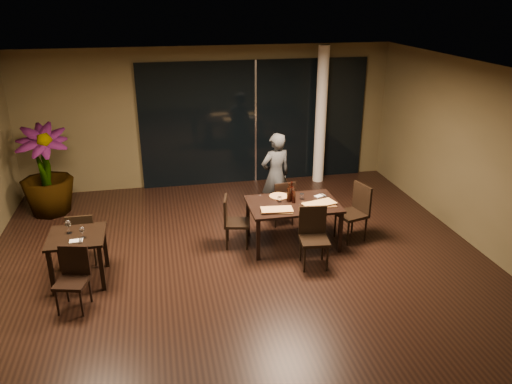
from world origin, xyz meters
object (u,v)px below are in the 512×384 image
(chair_main_left, at_px, (232,219))
(chair_main_right, at_px, (356,209))
(chair_main_near, at_px, (313,233))
(chair_side_near, at_px, (73,275))
(potted_plant, at_px, (45,171))
(chair_main_far, at_px, (283,201))
(main_table, at_px, (293,207))
(chair_side_far, at_px, (82,236))
(bottle_a, at_px, (289,192))
(diner, at_px, (276,176))
(side_table, at_px, (77,243))
(bottle_c, at_px, (291,191))
(bottle_b, at_px, (294,195))

(chair_main_left, bearing_deg, chair_main_right, -82.39)
(chair_main_near, bearing_deg, chair_side_near, -166.20)
(chair_main_near, distance_m, potted_plant, 5.28)
(chair_main_far, relative_size, chair_main_left, 0.99)
(chair_main_left, distance_m, chair_side_near, 2.71)
(chair_main_far, distance_m, chair_side_near, 3.91)
(main_table, distance_m, chair_side_far, 3.41)
(chair_main_right, xyz_separation_m, chair_side_near, (-4.51, -1.15, -0.06))
(chair_main_right, bearing_deg, bottle_a, -110.32)
(chair_main_near, relative_size, bottle_a, 2.84)
(main_table, distance_m, chair_main_right, 1.12)
(chair_main_left, relative_size, chair_side_near, 1.01)
(chair_main_right, height_order, diner, diner)
(main_table, height_order, chair_side_near, chair_side_near)
(side_table, xyz_separation_m, chair_main_left, (2.39, 0.64, -0.13))
(side_table, relative_size, chair_main_left, 0.91)
(chair_main_near, height_order, chair_side_far, chair_main_near)
(chair_main_near, bearing_deg, bottle_a, 109.88)
(side_table, bearing_deg, bottle_a, 9.85)
(chair_main_right, bearing_deg, bottle_c, -112.36)
(chair_main_near, relative_size, diner, 0.57)
(chair_main_left, bearing_deg, main_table, -85.98)
(main_table, distance_m, chair_side_near, 3.59)
(main_table, relative_size, chair_main_far, 1.73)
(main_table, bearing_deg, side_table, -171.63)
(chair_side_far, bearing_deg, bottle_a, -177.94)
(chair_main_right, xyz_separation_m, potted_plant, (-5.38, 2.20, 0.32))
(main_table, distance_m, potted_plant, 4.80)
(chair_main_far, bearing_deg, bottle_a, 77.52)
(bottle_a, bearing_deg, chair_main_near, -76.58)
(chair_main_near, height_order, chair_main_right, chair_main_right)
(chair_side_far, xyz_separation_m, chair_side_near, (0.01, -1.16, -0.00))
(side_table, relative_size, chair_side_far, 0.91)
(chair_main_far, distance_m, bottle_b, 0.83)
(chair_side_near, bearing_deg, bottle_a, 34.70)
(main_table, distance_m, bottle_a, 0.26)
(bottle_c, bearing_deg, chair_main_far, 87.76)
(chair_side_near, xyz_separation_m, bottle_c, (3.39, 1.28, 0.43))
(chair_main_left, bearing_deg, chair_side_far, 105.25)
(chair_side_near, xyz_separation_m, bottle_b, (3.41, 1.19, 0.40))
(diner, height_order, bottle_a, diner)
(main_table, xyz_separation_m, chair_main_near, (0.14, -0.71, -0.15))
(chair_main_near, relative_size, bottle_b, 3.61)
(chair_main_right, bearing_deg, bottle_b, -107.48)
(chair_main_left, height_order, chair_main_right, chair_main_right)
(chair_main_right, bearing_deg, chair_main_far, -140.54)
(side_table, xyz_separation_m, chair_side_near, (0.01, -0.67, -0.14))
(side_table, relative_size, bottle_c, 2.38)
(chair_side_near, distance_m, bottle_b, 3.63)
(bottle_c, bearing_deg, chair_main_right, -6.91)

